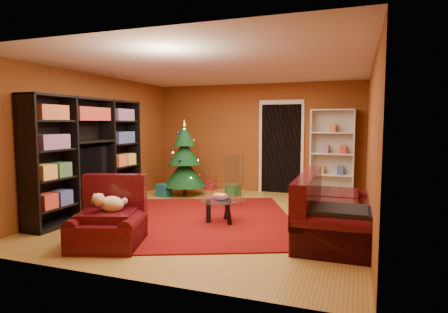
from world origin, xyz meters
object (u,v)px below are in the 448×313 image
(media_unit, at_px, (89,157))
(sofa, at_px, (335,205))
(gift_box_green, at_px, (233,190))
(acrylic_chair, at_px, (226,184))
(gift_box_red, at_px, (211,185))
(white_bookshelf, at_px, (332,154))
(rug, at_px, (205,219))
(armchair, at_px, (107,218))
(coffee_table, at_px, (221,211))
(gift_box_teal, at_px, (164,190))
(dog, at_px, (112,204))
(christmas_tree, at_px, (185,158))

(media_unit, relative_size, sofa, 1.27)
(gift_box_green, bearing_deg, acrylic_chair, -77.85)
(gift_box_red, height_order, acrylic_chair, acrylic_chair)
(white_bookshelf, bearing_deg, acrylic_chair, -133.80)
(rug, relative_size, armchair, 3.56)
(media_unit, xyz_separation_m, gift_box_green, (1.93, 2.46, -0.92))
(media_unit, relative_size, coffee_table, 3.50)
(media_unit, distance_m, gift_box_red, 3.39)
(gift_box_red, distance_m, coffee_table, 3.14)
(gift_box_teal, bearing_deg, dog, -72.86)
(media_unit, distance_m, acrylic_chair, 2.59)
(rug, bearing_deg, white_bookshelf, 55.39)
(media_unit, relative_size, gift_box_teal, 9.85)
(rug, bearing_deg, acrylic_chair, 87.45)
(christmas_tree, bearing_deg, gift_box_green, 13.33)
(gift_box_teal, distance_m, armchair, 3.48)
(media_unit, distance_m, gift_box_teal, 2.18)
(gift_box_red, xyz_separation_m, armchair, (0.28, -4.46, 0.26))
(armchair, distance_m, dog, 0.20)
(media_unit, height_order, white_bookshelf, media_unit)
(gift_box_teal, xyz_separation_m, armchair, (0.97, -3.33, 0.24))
(armchair, distance_m, coffee_table, 1.93)
(sofa, height_order, coffee_table, sofa)
(gift_box_teal, distance_m, coffee_table, 2.66)
(christmas_tree, distance_m, white_bookshelf, 3.32)
(media_unit, bearing_deg, acrylic_chair, 30.11)
(rug, relative_size, dog, 8.62)
(christmas_tree, height_order, sofa, christmas_tree)
(armchair, height_order, sofa, sofa)
(armchair, height_order, acrylic_chair, acrylic_chair)
(gift_box_green, height_order, white_bookshelf, white_bookshelf)
(rug, relative_size, gift_box_red, 14.19)
(white_bookshelf, relative_size, armchair, 2.09)
(gift_box_green, bearing_deg, white_bookshelf, 16.12)
(gift_box_teal, height_order, armchair, armchair)
(coffee_table, height_order, acrylic_chair, acrylic_chair)
(gift_box_green, bearing_deg, sofa, -45.26)
(sofa, relative_size, acrylic_chair, 2.29)
(armchair, bearing_deg, rug, 49.17)
(media_unit, distance_m, dog, 2.04)
(coffee_table, xyz_separation_m, acrylic_chair, (-0.29, 1.07, 0.27))
(rug, xyz_separation_m, armchair, (-0.72, -1.71, 0.37))
(christmas_tree, bearing_deg, gift_box_red, 70.35)
(armchair, bearing_deg, coffee_table, 38.70)
(gift_box_green, height_order, dog, dog)
(christmas_tree, xyz_separation_m, gift_box_green, (1.08, 0.26, -0.72))
(acrylic_chair, bearing_deg, media_unit, -125.40)
(coffee_table, bearing_deg, armchair, -123.22)
(gift_box_red, xyz_separation_m, white_bookshelf, (2.90, 0.02, 0.86))
(media_unit, relative_size, gift_box_green, 9.86)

